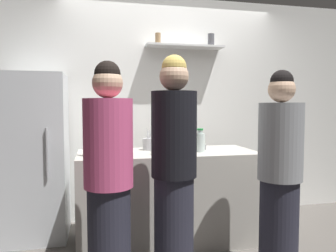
{
  "coord_description": "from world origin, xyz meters",
  "views": [
    {
      "loc": [
        -0.87,
        -2.58,
        1.34
      ],
      "look_at": [
        -0.19,
        0.49,
        1.14
      ],
      "focal_mm": 34.72,
      "sensor_mm": 36.0,
      "label": 1
    }
  ],
  "objects_px": {
    "wine_bottle_green_glass": "(163,140)",
    "person_blonde": "(174,171)",
    "water_bottle_plastic": "(200,142)",
    "person_grey_hoodie": "(280,175)",
    "person_pink_top": "(109,182)",
    "utensil_holder": "(149,144)",
    "refrigerator": "(32,157)",
    "baking_pan": "(187,146)",
    "wine_bottle_amber_glass": "(94,138)",
    "wine_bottle_dark_glass": "(165,141)",
    "wine_bottle_pale_glass": "(89,143)"
  },
  "relations": [
    {
      "from": "utensil_holder",
      "to": "wine_bottle_green_glass",
      "type": "xyz_separation_m",
      "value": [
        0.11,
        -0.18,
        0.06
      ]
    },
    {
      "from": "wine_bottle_dark_glass",
      "to": "person_blonde",
      "type": "height_order",
      "value": "person_blonde"
    },
    {
      "from": "baking_pan",
      "to": "utensil_holder",
      "type": "xyz_separation_m",
      "value": [
        -0.4,
        -0.01,
        0.04
      ]
    },
    {
      "from": "wine_bottle_amber_glass",
      "to": "water_bottle_plastic",
      "type": "relative_size",
      "value": 1.41
    },
    {
      "from": "utensil_holder",
      "to": "wine_bottle_pale_glass",
      "type": "height_order",
      "value": "wine_bottle_pale_glass"
    },
    {
      "from": "wine_bottle_pale_glass",
      "to": "person_blonde",
      "type": "relative_size",
      "value": 0.19
    },
    {
      "from": "wine_bottle_pale_glass",
      "to": "water_bottle_plastic",
      "type": "relative_size",
      "value": 1.41
    },
    {
      "from": "wine_bottle_dark_glass",
      "to": "water_bottle_plastic",
      "type": "xyz_separation_m",
      "value": [
        0.38,
        0.16,
        -0.03
      ]
    },
    {
      "from": "wine_bottle_green_glass",
      "to": "person_blonde",
      "type": "xyz_separation_m",
      "value": [
        -0.06,
        -0.7,
        -0.16
      ]
    },
    {
      "from": "baking_pan",
      "to": "wine_bottle_amber_glass",
      "type": "height_order",
      "value": "wine_bottle_amber_glass"
    },
    {
      "from": "baking_pan",
      "to": "wine_bottle_pale_glass",
      "type": "xyz_separation_m",
      "value": [
        -0.98,
        -0.29,
        0.09
      ]
    },
    {
      "from": "wine_bottle_amber_glass",
      "to": "water_bottle_plastic",
      "type": "xyz_separation_m",
      "value": [
        1.0,
        -0.29,
        -0.03
      ]
    },
    {
      "from": "refrigerator",
      "to": "wine_bottle_amber_glass",
      "type": "bearing_deg",
      "value": -15.04
    },
    {
      "from": "baking_pan",
      "to": "person_pink_top",
      "type": "relative_size",
      "value": 0.21
    },
    {
      "from": "wine_bottle_pale_glass",
      "to": "baking_pan",
      "type": "bearing_deg",
      "value": 16.5
    },
    {
      "from": "person_blonde",
      "to": "person_pink_top",
      "type": "bearing_deg",
      "value": -110.77
    },
    {
      "from": "wine_bottle_dark_glass",
      "to": "water_bottle_plastic",
      "type": "relative_size",
      "value": 1.51
    },
    {
      "from": "water_bottle_plastic",
      "to": "person_grey_hoodie",
      "type": "distance_m",
      "value": 0.86
    },
    {
      "from": "baking_pan",
      "to": "person_grey_hoodie",
      "type": "bearing_deg",
      "value": -63.9
    },
    {
      "from": "water_bottle_plastic",
      "to": "person_grey_hoodie",
      "type": "relative_size",
      "value": 0.14
    },
    {
      "from": "water_bottle_plastic",
      "to": "person_pink_top",
      "type": "relative_size",
      "value": 0.14
    },
    {
      "from": "wine_bottle_amber_glass",
      "to": "person_pink_top",
      "type": "xyz_separation_m",
      "value": [
        0.1,
        -1.01,
        -0.2
      ]
    },
    {
      "from": "baking_pan",
      "to": "water_bottle_plastic",
      "type": "relative_size",
      "value": 1.49
    },
    {
      "from": "wine_bottle_green_glass",
      "to": "person_pink_top",
      "type": "relative_size",
      "value": 0.19
    },
    {
      "from": "utensil_holder",
      "to": "person_blonde",
      "type": "distance_m",
      "value": 0.89
    },
    {
      "from": "person_pink_top",
      "to": "utensil_holder",
      "type": "bearing_deg",
      "value": 177.06
    },
    {
      "from": "wine_bottle_amber_glass",
      "to": "wine_bottle_pale_glass",
      "type": "bearing_deg",
      "value": -96.53
    },
    {
      "from": "baking_pan",
      "to": "person_blonde",
      "type": "distance_m",
      "value": 0.96
    },
    {
      "from": "wine_bottle_green_glass",
      "to": "person_pink_top",
      "type": "height_order",
      "value": "person_pink_top"
    },
    {
      "from": "refrigerator",
      "to": "utensil_holder",
      "type": "bearing_deg",
      "value": -10.36
    },
    {
      "from": "baking_pan",
      "to": "person_pink_top",
      "type": "height_order",
      "value": "person_pink_top"
    },
    {
      "from": "baking_pan",
      "to": "utensil_holder",
      "type": "height_order",
      "value": "utensil_holder"
    },
    {
      "from": "refrigerator",
      "to": "wine_bottle_green_glass",
      "type": "height_order",
      "value": "refrigerator"
    },
    {
      "from": "person_blonde",
      "to": "baking_pan",
      "type": "bearing_deg",
      "value": 127.91
    },
    {
      "from": "utensil_holder",
      "to": "wine_bottle_green_glass",
      "type": "distance_m",
      "value": 0.22
    },
    {
      "from": "wine_bottle_green_glass",
      "to": "person_blonde",
      "type": "bearing_deg",
      "value": -94.59
    },
    {
      "from": "wine_bottle_amber_glass",
      "to": "person_grey_hoodie",
      "type": "distance_m",
      "value": 1.76
    },
    {
      "from": "refrigerator",
      "to": "utensil_holder",
      "type": "relative_size",
      "value": 7.42
    },
    {
      "from": "wine_bottle_green_glass",
      "to": "person_grey_hoodie",
      "type": "distance_m",
      "value": 1.12
    },
    {
      "from": "refrigerator",
      "to": "wine_bottle_green_glass",
      "type": "bearing_deg",
      "value": -17.39
    },
    {
      "from": "baking_pan",
      "to": "water_bottle_plastic",
      "type": "height_order",
      "value": "water_bottle_plastic"
    },
    {
      "from": "utensil_holder",
      "to": "person_pink_top",
      "type": "height_order",
      "value": "person_pink_top"
    },
    {
      "from": "wine_bottle_amber_glass",
      "to": "wine_bottle_pale_glass",
      "type": "height_order",
      "value": "wine_bottle_amber_glass"
    },
    {
      "from": "water_bottle_plastic",
      "to": "refrigerator",
      "type": "bearing_deg",
      "value": 164.37
    },
    {
      "from": "wine_bottle_amber_glass",
      "to": "person_grey_hoodie",
      "type": "bearing_deg",
      "value": -35.6
    },
    {
      "from": "wine_bottle_pale_glass",
      "to": "wine_bottle_green_glass",
      "type": "bearing_deg",
      "value": 8.48
    },
    {
      "from": "utensil_holder",
      "to": "wine_bottle_dark_glass",
      "type": "xyz_separation_m",
      "value": [
        0.09,
        -0.4,
        0.07
      ]
    },
    {
      "from": "baking_pan",
      "to": "wine_bottle_pale_glass",
      "type": "relative_size",
      "value": 1.06
    },
    {
      "from": "wine_bottle_green_glass",
      "to": "wine_bottle_amber_glass",
      "type": "xyz_separation_m",
      "value": [
        -0.65,
        0.23,
        0.0
      ]
    },
    {
      "from": "refrigerator",
      "to": "person_blonde",
      "type": "distance_m",
      "value": 1.62
    }
  ]
}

